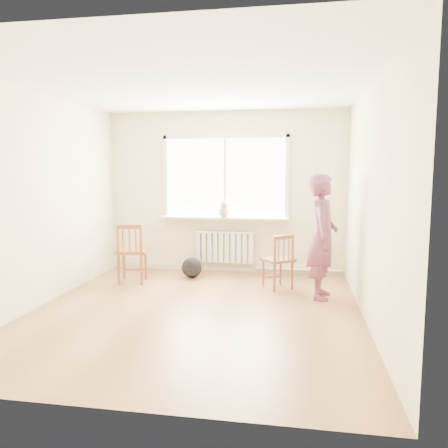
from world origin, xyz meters
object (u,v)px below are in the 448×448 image
at_px(cat, 224,210).
at_px(chair_left, 131,253).
at_px(backpack, 192,268).
at_px(person, 322,237).
at_px(chair_right, 279,262).

bearing_deg(cat, chair_left, -156.14).
relative_size(cat, backpack, 1.38).
bearing_deg(person, chair_left, 87.81).
distance_m(cat, backpack, 1.09).
xyz_separation_m(chair_left, chair_right, (2.25, 0.02, -0.06)).
distance_m(chair_left, chair_right, 2.25).
xyz_separation_m(chair_left, cat, (1.30, 0.84, 0.61)).
bearing_deg(cat, chair_right, -49.60).
relative_size(chair_left, backpack, 2.78).
relative_size(chair_right, cat, 1.77).
relative_size(chair_left, person, 0.55).
xyz_separation_m(chair_right, backpack, (-1.42, 0.44, -0.24)).
bearing_deg(backpack, chair_right, -17.28).
distance_m(person, backpack, 2.25).
bearing_deg(chair_right, chair_left, -35.21).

